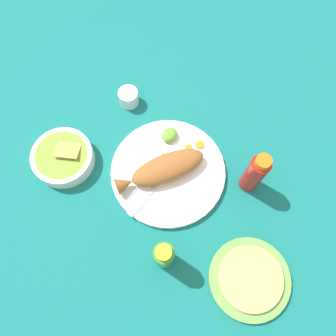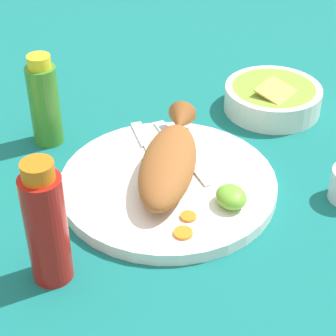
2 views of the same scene
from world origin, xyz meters
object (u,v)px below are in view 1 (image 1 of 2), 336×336
object	(u,v)px
hot_sauce_bottle_red	(255,174)
guacamole_bowl	(63,157)
hot_sauce_bottle_green	(164,256)
tortilla_plate	(249,279)
salt_cup	(129,98)
fork_far	(140,180)
main_plate	(168,172)
fried_fish	(164,169)
fork_near	(150,193)

from	to	relation	value
hot_sauce_bottle_red	guacamole_bowl	xyz separation A→B (m)	(-0.28, 0.43, -0.05)
hot_sauce_bottle_green	tortilla_plate	size ratio (longest dim) A/B	0.75
salt_cup	tortilla_plate	world-z (taller)	salt_cup
fork_far	hot_sauce_bottle_red	xyz separation A→B (m)	(0.19, -0.22, 0.06)
main_plate	tortilla_plate	xyz separation A→B (m)	(-0.08, -0.33, -0.00)
hot_sauce_bottle_green	salt_cup	xyz separation A→B (m)	(0.28, 0.38, -0.05)
main_plate	hot_sauce_bottle_green	size ratio (longest dim) A/B	2.09
fork_far	hot_sauce_bottle_green	size ratio (longest dim) A/B	1.24
salt_cup	tortilla_plate	distance (m)	0.60
main_plate	guacamole_bowl	distance (m)	0.29
fried_fish	tortilla_plate	size ratio (longest dim) A/B	1.23
tortilla_plate	hot_sauce_bottle_red	bearing A→B (deg)	36.58
salt_cup	tortilla_plate	xyz separation A→B (m)	(-0.18, -0.57, -0.01)
salt_cup	guacamole_bowl	xyz separation A→B (m)	(-0.26, 0.00, 0.00)
fried_fish	hot_sauce_bottle_green	bearing A→B (deg)	-111.64
hot_sauce_bottle_red	fork_far	bearing A→B (deg)	130.42
hot_sauce_bottle_red	guacamole_bowl	size ratio (longest dim) A/B	1.01
salt_cup	fork_near	bearing A→B (deg)	-126.00
fork_near	tortilla_plate	world-z (taller)	fork_near
hot_sauce_bottle_green	guacamole_bowl	size ratio (longest dim) A/B	0.90
fried_fish	guacamole_bowl	bearing A→B (deg)	149.23
fork_far	tortilla_plate	bearing A→B (deg)	83.20
hot_sauce_bottle_green	tortilla_plate	world-z (taller)	hot_sauce_bottle_green
fried_fish	hot_sauce_bottle_green	xyz separation A→B (m)	(-0.17, -0.15, 0.03)
main_plate	hot_sauce_bottle_green	world-z (taller)	hot_sauce_bottle_green
fork_near	salt_cup	distance (m)	0.30
fried_fish	fork_far	world-z (taller)	fried_fish
fork_near	fork_far	size ratio (longest dim) A/B	1.00
fork_far	hot_sauce_bottle_red	distance (m)	0.30
fork_far	hot_sauce_bottle_green	bearing A→B (deg)	53.70
hot_sauce_bottle_green	guacamole_bowl	world-z (taller)	hot_sauce_bottle_green
main_plate	tortilla_plate	world-z (taller)	main_plate
main_plate	hot_sauce_bottle_green	bearing A→B (deg)	-141.44
main_plate	salt_cup	distance (m)	0.26
fork_near	hot_sauce_bottle_red	xyz separation A→B (m)	(0.20, -0.18, 0.06)
tortilla_plate	salt_cup	bearing A→B (deg)	72.68
main_plate	hot_sauce_bottle_green	xyz separation A→B (m)	(-0.18, -0.14, 0.06)
hot_sauce_bottle_red	hot_sauce_bottle_green	bearing A→B (deg)	172.22
hot_sauce_bottle_red	hot_sauce_bottle_green	size ratio (longest dim) A/B	1.12
fork_near	fork_far	bearing A→B (deg)	-99.87
hot_sauce_bottle_red	salt_cup	xyz separation A→B (m)	(-0.02, 0.42, -0.06)
fork_near	fork_far	xyz separation A→B (m)	(0.01, 0.04, 0.00)
main_plate	fork_near	bearing A→B (deg)	-175.93
fork_far	guacamole_bowl	xyz separation A→B (m)	(-0.09, 0.20, 0.01)
tortilla_plate	fork_near	bearing A→B (deg)	89.81
fried_fish	hot_sauce_bottle_red	world-z (taller)	hot_sauce_bottle_red
main_plate	hot_sauce_bottle_red	bearing A→B (deg)	-57.20
fork_far	hot_sauce_bottle_red	size ratio (longest dim) A/B	1.10
hot_sauce_bottle_red	hot_sauce_bottle_green	world-z (taller)	hot_sauce_bottle_red
fried_fish	salt_cup	bearing A→B (deg)	91.76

